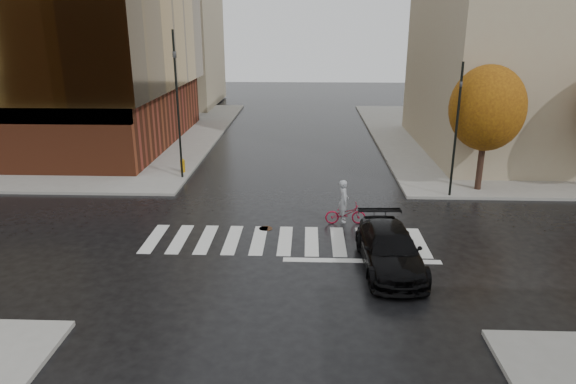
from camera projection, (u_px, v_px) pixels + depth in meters
The scene contains 13 objects.
ground at pixel (285, 246), 20.81m from camera, with size 120.00×120.00×0.00m, color black.
sidewalk_nw at pixel (37, 133), 41.47m from camera, with size 30.00×30.00×0.15m, color gray.
sidewalk_ne at pixel (566, 138), 39.94m from camera, with size 30.00×30.00×0.15m, color gray.
crosswalk at pixel (285, 240), 21.28m from camera, with size 12.00×3.00×0.01m, color silver.
building_ne_tan at pixel (556, 14), 33.44m from camera, with size 16.00×16.00×18.00m, color tan.
building_nw_far at pixel (147, 7), 53.30m from camera, with size 14.00×12.00×20.00m, color tan.
tree_ne_a at pixel (487, 108), 26.06m from camera, with size 3.80×3.80×6.50m.
sedan at pixel (390, 249), 18.73m from camera, with size 2.07×5.10×1.48m, color black.
cyclist at pixel (345, 209), 22.87m from camera, with size 1.83×0.72×2.05m.
traffic_light_nw at pixel (177, 94), 28.04m from camera, with size 0.23×0.20×8.12m.
traffic_light_ne at pixel (457, 123), 25.26m from camera, with size 0.17×0.20×6.70m.
fire_hydrant at pixel (183, 165), 30.34m from camera, with size 0.29×0.29×0.82m.
manhole at pixel (266, 228), 22.52m from camera, with size 0.59×0.59×0.01m, color #4C2E1B.
Camera 1 is at (0.87, -19.05, 8.61)m, focal length 32.00 mm.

